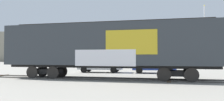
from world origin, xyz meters
TOP-DOWN VIEW (x-y plane):
  - ground_plane at (0.00, 0.00)m, footprint 260.00×260.00m
  - track at (-0.06, -0.01)m, footprint 59.96×5.85m
  - freight_car at (-0.16, -0.00)m, footprint 15.40×3.80m
  - flagpole at (9.79, 13.63)m, footprint 0.47×1.35m
  - hillside at (0.01, 70.58)m, footprint 133.17×41.67m
  - parked_car_silver at (-2.18, 6.68)m, footprint 4.50×1.96m
  - parked_car_blue at (3.23, 6.58)m, footprint 4.21×2.07m

SIDE VIEW (x-z plane):
  - ground_plane at x=0.00m, z-range 0.00..0.00m
  - track at x=-0.06m, z-range 0.00..0.08m
  - parked_car_blue at x=3.23m, z-range 0.02..1.70m
  - parked_car_silver at x=-2.18m, z-range 0.01..1.72m
  - freight_car at x=-0.16m, z-range 0.32..4.50m
  - hillside at x=0.01m, z-range -1.96..11.92m
  - flagpole at x=9.79m, z-range 0.98..9.12m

